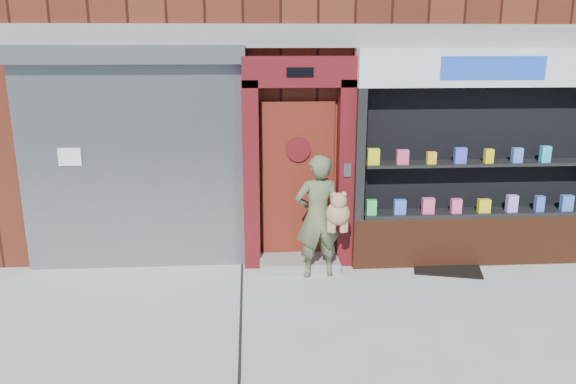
{
  "coord_description": "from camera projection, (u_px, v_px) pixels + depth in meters",
  "views": [
    {
      "loc": [
        -1.41,
        -5.61,
        3.09
      ],
      "look_at": [
        -0.95,
        1.0,
        1.3
      ],
      "focal_mm": 35.0,
      "sensor_mm": 36.0,
      "label": 1
    }
  ],
  "objects": [
    {
      "name": "ground",
      "position": [
        379.0,
        325.0,
        6.3
      ],
      "size": [
        80.0,
        80.0,
        0.0
      ],
      "primitive_type": "plane",
      "color": "#9E9E99",
      "rests_on": "ground"
    },
    {
      "name": "shutter_bay",
      "position": [
        131.0,
        147.0,
        7.51
      ],
      "size": [
        3.1,
        0.3,
        3.04
      ],
      "color": "gray",
      "rests_on": "ground"
    },
    {
      "name": "red_door_bay",
      "position": [
        299.0,
        164.0,
        7.66
      ],
      "size": [
        1.52,
        0.58,
        2.9
      ],
      "color": "#4C0D11",
      "rests_on": "ground"
    },
    {
      "name": "pharmacy_bay",
      "position": [
        477.0,
        168.0,
        7.8
      ],
      "size": [
        3.5,
        0.41,
        3.0
      ],
      "color": "#562714",
      "rests_on": "ground"
    },
    {
      "name": "woman",
      "position": [
        319.0,
        216.0,
        7.42
      ],
      "size": [
        0.74,
        0.56,
        1.67
      ],
      "color": "#566140",
      "rests_on": "ground"
    },
    {
      "name": "doormat",
      "position": [
        447.0,
        267.0,
        7.88
      ],
      "size": [
        1.04,
        0.85,
        0.02
      ],
      "primitive_type": "cube",
      "rotation": [
        0.0,
        0.0,
        -0.26
      ],
      "color": "black",
      "rests_on": "ground"
    }
  ]
}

